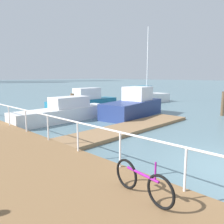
% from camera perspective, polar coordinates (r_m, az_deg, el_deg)
% --- Properties ---
extents(ground_plane, '(300.00, 300.00, 0.00)m').
position_cam_1_polar(ground_plane, '(23.62, -26.09, 0.81)').
color(ground_plane, slate).
extents(floating_dock, '(10.42, 2.00, 0.18)m').
position_cam_1_polar(floating_dock, '(12.85, 3.76, -4.20)').
color(floating_dock, '#93704C').
rests_on(floating_dock, ground_plane).
extents(boardwalk_railing, '(0.06, 22.29, 1.08)m').
position_cam_1_polar(boardwalk_railing, '(10.53, -18.77, -1.16)').
color(boardwalk_railing, white).
rests_on(boardwalk_railing, boardwalk).
extents(dock_piling_0, '(0.29, 0.29, 1.73)m').
position_cam_1_polar(dock_piling_0, '(17.44, -9.98, 1.82)').
color(dock_piling_0, brown).
rests_on(dock_piling_0, ground_plane).
extents(dock_piling_1, '(0.25, 0.25, 1.87)m').
position_cam_1_polar(dock_piling_1, '(19.27, 26.33, 1.90)').
color(dock_piling_1, brown).
rests_on(dock_piling_1, ground_plane).
extents(dock_piling_3, '(0.24, 0.24, 1.82)m').
position_cam_1_polar(dock_piling_3, '(18.83, 4.45, 2.60)').
color(dock_piling_3, '#473826').
rests_on(dock_piling_3, ground_plane).
extents(dock_piling_4, '(0.25, 0.25, 1.78)m').
position_cam_1_polar(dock_piling_4, '(17.64, 5.26, 2.08)').
color(dock_piling_4, brown).
rests_on(dock_piling_4, ground_plane).
extents(moored_boat_0, '(7.02, 1.68, 1.95)m').
position_cam_1_polar(moored_boat_0, '(20.72, -7.00, 2.55)').
color(moored_boat_0, '#1E6B8C').
rests_on(moored_boat_0, ground_plane).
extents(moored_boat_2, '(5.99, 2.96, 8.42)m').
position_cam_1_polar(moored_boat_2, '(26.12, 8.46, 3.98)').
color(moored_boat_2, white).
rests_on(moored_boat_2, ground_plane).
extents(moored_boat_3, '(6.22, 3.12, 2.22)m').
position_cam_1_polar(moored_boat_3, '(17.24, 5.50, 1.61)').
color(moored_boat_3, navy).
rests_on(moored_boat_3, ground_plane).
extents(moored_boat_4, '(7.03, 1.69, 1.63)m').
position_cam_1_polar(moored_boat_4, '(15.69, -12.03, -0.02)').
color(moored_boat_4, white).
rests_on(moored_boat_4, ground_plane).
extents(bicycle_at_railing, '(0.33, 1.76, 0.94)m').
position_cam_1_polar(bicycle_at_railing, '(5.19, 7.65, -17.09)').
color(bicycle_at_railing, black).
rests_on(bicycle_at_railing, boardwalk).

